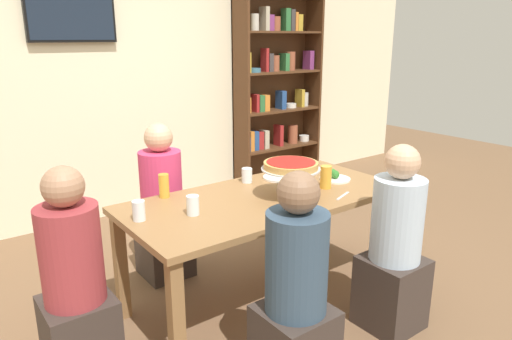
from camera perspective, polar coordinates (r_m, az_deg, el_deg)
The scene contains 20 objects.
ground_plane at distance 3.32m, azimuth 1.07°, elevation -15.31°, with size 12.00×12.00×0.00m, color brown.
rear_partition at distance 4.78m, azimuth -15.65°, elevation 11.52°, with size 8.00×0.12×2.80m, color beige.
dining_table at distance 3.04m, azimuth 1.14°, elevation -4.71°, with size 1.82×0.86×0.74m.
bookshelf at distance 5.52m, azimuth 2.45°, elevation 9.95°, with size 1.10×0.30×2.21m.
television at distance 4.52m, azimuth -21.64°, elevation 17.02°, with size 0.76×0.05×0.43m.
diner_near_left at distance 2.35m, azimuth 4.85°, elevation -15.73°, with size 0.34×0.34×1.15m.
diner_near_right at distance 2.94m, azimuth 16.56°, elevation -9.61°, with size 0.34×0.34×1.15m.
diner_far_left at distance 3.48m, azimuth -11.32°, elevation -5.12°, with size 0.34×0.34×1.15m.
diner_head_west at distance 2.59m, azimuth -21.17°, elevation -13.75°, with size 0.34×0.34×1.15m.
deep_dish_pizza_stand at distance 2.92m, azimuth 4.28°, elevation 0.33°, with size 0.37×0.37×0.24m.
salad_plate_near_diner at distance 3.38m, azimuth 2.86°, elevation -0.76°, with size 0.24×0.24×0.07m.
salad_plate_far_diner at distance 3.38m, azimuth 9.58°, elevation -0.82°, with size 0.22×0.22×0.07m.
beer_glass_amber_tall at distance 3.26m, azimuth 6.28°, elevation -0.23°, with size 0.08×0.08×0.16m, color gold.
beer_glass_amber_short at distance 3.17m, azimuth 8.53°, elevation -0.86°, with size 0.08×0.08×0.15m, color gold.
beer_glass_amber_spare at distance 3.01m, azimuth -11.18°, elevation -1.90°, with size 0.07×0.07×0.15m, color gold.
water_glass_clear_near at distance 3.27m, azimuth -1.11°, elevation -0.65°, with size 0.07×0.07×0.10m, color white.
water_glass_clear_far at distance 2.68m, azimuth -14.14°, elevation -4.84°, with size 0.07×0.07×0.11m, color white.
water_glass_clear_spare at distance 2.70m, azimuth -7.72°, elevation -4.29°, with size 0.07×0.07×0.11m, color white.
cutlery_fork_near at distance 3.05m, azimuth 10.56°, elevation -3.12°, with size 0.18×0.02×0.01m, color silver.
cutlery_knife_near at distance 3.65m, azimuth 7.33°, elevation 0.21°, with size 0.18×0.02×0.01m, color silver.
Camera 1 is at (-1.75, -2.23, 1.73)m, focal length 32.74 mm.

